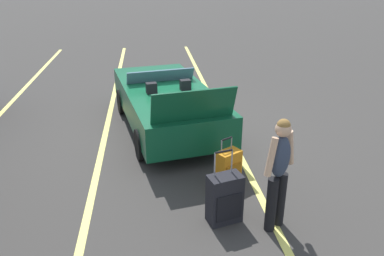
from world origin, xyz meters
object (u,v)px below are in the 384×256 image
Objects in this scene: convertible_car at (165,101)px; suitcase_medium_bright at (229,168)px; suitcase_large_black at (225,199)px; traveler_person at (279,169)px.

convertible_car is 2.86m from suitcase_medium_bright.
convertible_car reaches higher than suitcase_large_black.
convertible_car reaches higher than suitcase_medium_bright.
suitcase_medium_bright is 0.51× the size of traveler_person.
suitcase_large_black is 1.00m from suitcase_medium_bright.
suitcase_large_black is 0.90m from traveler_person.
suitcase_medium_bright is at bearing -15.88° from traveler_person.
traveler_person is (-1.18, -0.42, 0.62)m from suitcase_medium_bright.
traveler_person is (-0.22, -0.68, 0.56)m from suitcase_large_black.
traveler_person reaches higher than suitcase_medium_bright.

